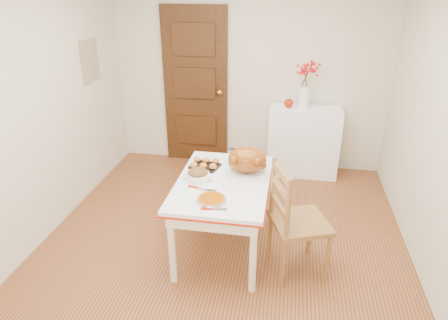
% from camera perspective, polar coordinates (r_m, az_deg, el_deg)
% --- Properties ---
extents(floor, '(3.50, 4.00, 0.00)m').
position_cam_1_polar(floor, '(3.87, -0.36, -12.69)').
color(floor, '#563113').
rests_on(floor, ground).
extents(wall_back, '(3.50, 0.00, 2.50)m').
position_cam_1_polar(wall_back, '(5.16, 3.64, 12.48)').
color(wall_back, beige).
rests_on(wall_back, ground).
extents(wall_front, '(3.50, 0.00, 2.50)m').
position_cam_1_polar(wall_front, '(1.60, -14.15, -20.02)').
color(wall_front, beige).
rests_on(wall_front, ground).
extents(wall_left, '(0.00, 4.00, 2.50)m').
position_cam_1_polar(wall_left, '(3.95, -26.42, 5.97)').
color(wall_left, beige).
rests_on(wall_left, ground).
extents(door_back, '(0.85, 0.06, 2.06)m').
position_cam_1_polar(door_back, '(5.31, -4.12, 10.36)').
color(door_back, black).
rests_on(door_back, ground).
extents(photo_board, '(0.03, 0.35, 0.45)m').
position_cam_1_polar(photo_board, '(4.87, -18.76, 13.49)').
color(photo_board, tan).
rests_on(photo_board, ground).
extents(sideboard, '(0.88, 0.39, 0.88)m').
position_cam_1_polar(sideboard, '(5.17, 11.36, 2.63)').
color(sideboard, white).
rests_on(sideboard, floor).
extents(kitchen_table, '(0.83, 1.21, 0.72)m').
position_cam_1_polar(kitchen_table, '(3.68, -0.14, -7.98)').
color(kitchen_table, white).
rests_on(kitchen_table, floor).
extents(chair_oak, '(0.58, 0.58, 1.02)m').
position_cam_1_polar(chair_oak, '(3.41, 10.93, -8.49)').
color(chair_oak, brown).
rests_on(chair_oak, floor).
extents(berry_vase, '(0.30, 0.30, 0.57)m').
position_cam_1_polar(berry_vase, '(4.94, 11.60, 10.48)').
color(berry_vase, white).
rests_on(berry_vase, sideboard).
extents(apple, '(0.11, 0.11, 0.11)m').
position_cam_1_polar(apple, '(5.00, 9.32, 8.10)').
color(apple, '#AB1603').
rests_on(apple, sideboard).
extents(turkey_platter, '(0.45, 0.38, 0.26)m').
position_cam_1_polar(turkey_platter, '(3.57, 3.36, -0.12)').
color(turkey_platter, '#9F4A0D').
rests_on(turkey_platter, kitchen_table).
extents(pumpkin_pie, '(0.26, 0.26, 0.05)m').
position_cam_1_polar(pumpkin_pie, '(3.17, -1.84, -5.67)').
color(pumpkin_pie, '#904001').
rests_on(pumpkin_pie, kitchen_table).
extents(stuffing_dish, '(0.31, 0.27, 0.10)m').
position_cam_1_polar(stuffing_dish, '(3.49, -3.79, -2.15)').
color(stuffing_dish, brown).
rests_on(stuffing_dish, kitchen_table).
extents(rolls_tray, '(0.30, 0.26, 0.07)m').
position_cam_1_polar(rolls_tray, '(3.74, -2.77, -0.52)').
color(rolls_tray, '#C66E21').
rests_on(rolls_tray, kitchen_table).
extents(pie_server, '(0.21, 0.08, 0.01)m').
position_cam_1_polar(pie_server, '(3.08, -1.47, -7.08)').
color(pie_server, silver).
rests_on(pie_server, kitchen_table).
extents(carving_knife, '(0.27, 0.12, 0.01)m').
position_cam_1_polar(carving_knife, '(3.36, -3.18, -4.15)').
color(carving_knife, silver).
rests_on(carving_knife, kitchen_table).
extents(drinking_glass, '(0.07, 0.07, 0.12)m').
position_cam_1_polar(drinking_glass, '(3.86, 1.21, 0.78)').
color(drinking_glass, white).
rests_on(drinking_glass, kitchen_table).
extents(shaker_pair, '(0.09, 0.05, 0.08)m').
position_cam_1_polar(shaker_pair, '(3.85, 4.85, 0.34)').
color(shaker_pair, white).
rests_on(shaker_pair, kitchen_table).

